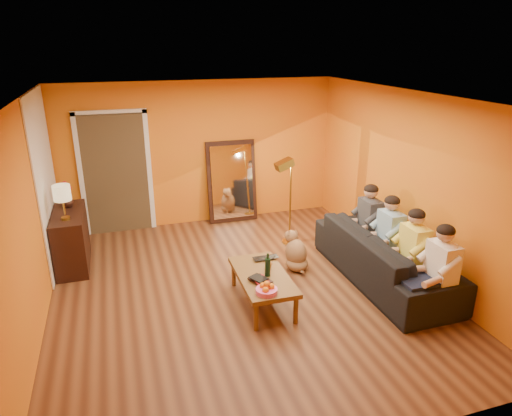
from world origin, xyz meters
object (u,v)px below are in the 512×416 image
object	(u,v)px
tumbler	(268,266)
laptop	(267,260)
sideboard	(71,239)
person_far_left	(441,272)
table_lamp	(63,203)
sofa	(384,256)
mirror_frame	(232,181)
dog	(296,250)
vase	(68,202)
person_mid_left	(413,253)
person_mid_right	(390,237)
person_far_right	(369,223)
wine_bottle	(268,265)
floor_lamp	(290,203)
coffee_table	(262,289)

from	to	relation	value
tumbler	laptop	distance (m)	0.24
sideboard	tumbler	bearing A→B (deg)	-35.54
person_far_left	table_lamp	bearing A→B (deg)	149.86
sofa	mirror_frame	bearing A→B (deg)	26.43
dog	vase	bearing A→B (deg)	153.92
dog	person_mid_left	xyz separation A→B (m)	(1.19, -1.14, 0.31)
person_mid_right	mirror_frame	bearing A→B (deg)	119.28
person_far_right	wine_bottle	xyz separation A→B (m)	(-1.92, -0.78, -0.03)
mirror_frame	table_lamp	bearing A→B (deg)	-153.68
table_lamp	person_far_right	bearing A→B (deg)	-11.48
mirror_frame	table_lamp	xyz separation A→B (m)	(-2.79, -1.38, 0.34)
person_far_right	laptop	size ratio (longest dim) A/B	3.48
person_far_left	person_mid_left	distance (m)	0.55
sofa	vase	world-z (taller)	vase
floor_lamp	person_mid_right	bearing A→B (deg)	-61.93
coffee_table	person_mid_right	size ratio (longest dim) A/B	1.00
table_lamp	sofa	size ratio (longest dim) A/B	0.20
sofa	person_mid_left	world-z (taller)	person_mid_left
floor_lamp	person_far_right	distance (m)	1.33
floor_lamp	wine_bottle	distance (m)	1.99
person_mid_left	dog	bearing A→B (deg)	136.24
floor_lamp	vase	bearing A→B (deg)	167.61
coffee_table	person_mid_right	world-z (taller)	person_mid_right
sideboard	person_far_left	distance (m)	5.21
table_lamp	coffee_table	bearing A→B (deg)	-34.03
sideboard	mirror_frame	bearing A→B (deg)	21.16
coffee_table	table_lamp	bearing A→B (deg)	147.09
person_far_right	wine_bottle	distance (m)	2.07
dog	person_mid_right	bearing A→B (deg)	-28.62
dog	laptop	distance (m)	0.75
sofa	sideboard	bearing A→B (deg)	66.57
mirror_frame	tumbler	world-z (taller)	mirror_frame
person_mid_right	vase	distance (m)	4.81
person_far_left	vase	distance (m)	5.36
laptop	person_far_left	bearing A→B (deg)	-35.76
wine_bottle	person_far_left	bearing A→B (deg)	-24.30
mirror_frame	sofa	xyz separation A→B (m)	(1.45, -2.92, -0.39)
sofa	tumbler	world-z (taller)	sofa
mirror_frame	floor_lamp	world-z (taller)	mirror_frame
person_far_left	person_far_right	bearing A→B (deg)	90.00
mirror_frame	laptop	distance (m)	2.68
sideboard	person_far_right	xyz separation A→B (m)	(4.37, -1.19, 0.18)
sofa	person_far_left	xyz separation A→B (m)	(0.13, -1.00, 0.24)
sideboard	person_far_left	world-z (taller)	person_far_left
mirror_frame	person_mid_right	size ratio (longest dim) A/B	1.25
mirror_frame	person_mid_right	distance (m)	3.23
person_mid_left	laptop	bearing A→B (deg)	158.18
mirror_frame	person_far_right	xyz separation A→B (m)	(1.58, -2.27, -0.15)
tumbler	wine_bottle	bearing A→B (deg)	-112.38
table_lamp	person_mid_right	distance (m)	4.63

